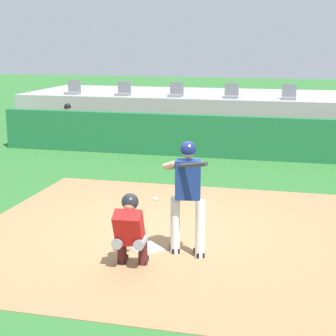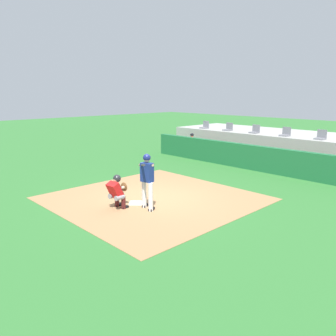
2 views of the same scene
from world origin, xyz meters
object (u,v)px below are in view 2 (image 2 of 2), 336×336
at_px(stadium_seat_3, 285,134).
at_px(stadium_seat_4, 321,137).
at_px(batter_at_plate, 147,178).
at_px(stadium_seat_1, 228,128).
at_px(catcher_crouched, 117,190).
at_px(stadium_seat_0, 205,126).
at_px(home_plate, 136,203).
at_px(stadium_seat_2, 255,131).
at_px(dugout_player_0, 190,144).

height_order(stadium_seat_3, stadium_seat_4, same).
height_order(batter_at_plate, stadium_seat_1, stadium_seat_1).
xyz_separation_m(catcher_crouched, stadium_seat_0, (-5.55, 10.89, 0.93)).
bearing_deg(stadium_seat_0, stadium_seat_4, 0.00).
bearing_deg(catcher_crouched, batter_at_plate, 41.45).
height_order(home_plate, catcher_crouched, catcher_crouched).
relative_size(catcher_crouched, stadium_seat_1, 3.09).
xyz_separation_m(stadium_seat_0, stadium_seat_1, (1.86, 0.00, 0.00)).
bearing_deg(stadium_seat_4, stadium_seat_2, 180.00).
xyz_separation_m(catcher_crouched, dugout_player_0, (-4.93, 8.86, 0.07)).
distance_m(batter_at_plate, stadium_seat_1, 11.18).
relative_size(home_plate, stadium_seat_0, 0.92).
height_order(catcher_crouched, stadium_seat_3, stadium_seat_3).
bearing_deg(stadium_seat_0, batter_at_plate, -58.61).
xyz_separation_m(batter_at_plate, stadium_seat_3, (-0.69, 10.26, 0.50)).
bearing_deg(stadium_seat_1, batter_at_plate, -66.77).
bearing_deg(stadium_seat_3, batter_at_plate, -86.15).
bearing_deg(home_plate, batter_at_plate, -6.99).
bearing_deg(stadium_seat_4, stadium_seat_3, 180.00).
xyz_separation_m(catcher_crouched, stadium_seat_1, (-3.69, 10.89, 0.93)).
bearing_deg(stadium_seat_4, stadium_seat_1, 180.00).
bearing_deg(stadium_seat_2, stadium_seat_1, 180.00).
height_order(stadium_seat_0, stadium_seat_1, same).
relative_size(stadium_seat_0, stadium_seat_1, 1.00).
xyz_separation_m(batter_at_plate, stadium_seat_4, (1.17, 10.26, 0.50)).
relative_size(home_plate, catcher_crouched, 0.30).
xyz_separation_m(catcher_crouched, stadium_seat_3, (0.02, 10.89, 0.93)).
bearing_deg(stadium_seat_2, catcher_crouched, -80.45).
height_order(stadium_seat_1, stadium_seat_2, same).
distance_m(home_plate, dugout_player_0, 9.56).
bearing_deg(stadium_seat_2, stadium_seat_3, 0.00).
bearing_deg(catcher_crouched, stadium_seat_2, 99.55).
relative_size(batter_at_plate, catcher_crouched, 1.22).
xyz_separation_m(home_plate, stadium_seat_1, (-3.71, 10.18, 1.51)).
bearing_deg(stadium_seat_1, stadium_seat_4, 0.00).
distance_m(catcher_crouched, stadium_seat_1, 11.54).
bearing_deg(catcher_crouched, stadium_seat_3, 89.88).
relative_size(catcher_crouched, stadium_seat_2, 3.09).
bearing_deg(stadium_seat_2, dugout_player_0, -146.72).
xyz_separation_m(stadium_seat_0, stadium_seat_4, (7.43, 0.00, 0.00)).
bearing_deg(stadium_seat_1, catcher_crouched, -71.28).
bearing_deg(batter_at_plate, stadium_seat_2, 103.94).
xyz_separation_m(home_plate, stadium_seat_4, (1.86, 10.18, 1.51)).
xyz_separation_m(stadium_seat_1, stadium_seat_3, (3.71, 0.00, 0.00)).
bearing_deg(batter_at_plate, stadium_seat_0, 121.39).
distance_m(catcher_crouched, stadium_seat_0, 12.26).
distance_m(home_plate, catcher_crouched, 0.92).
bearing_deg(stadium_seat_3, catcher_crouched, -90.12).
distance_m(batter_at_plate, catcher_crouched, 1.04).
xyz_separation_m(batter_at_plate, stadium_seat_2, (-2.55, 10.26, 0.50)).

